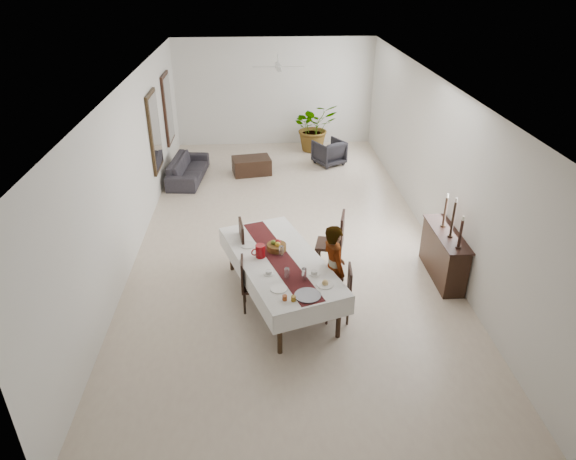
{
  "coord_description": "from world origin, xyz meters",
  "views": [
    {
      "loc": [
        -0.52,
        -9.69,
        5.23
      ],
      "look_at": [
        -0.06,
        -1.86,
        1.05
      ],
      "focal_mm": 32.0,
      "sensor_mm": 36.0,
      "label": 1
    }
  ],
  "objects_px": {
    "dining_table_top": "(279,260)",
    "red_pitcher": "(260,251)",
    "woman": "(334,269)",
    "sofa": "(188,169)",
    "sideboard_body": "(444,255)"
  },
  "relations": [
    {
      "from": "dining_table_top",
      "to": "sofa",
      "type": "height_order",
      "value": "dining_table_top"
    },
    {
      "from": "red_pitcher",
      "to": "sideboard_body",
      "type": "distance_m",
      "value": 3.4
    },
    {
      "from": "dining_table_top",
      "to": "sideboard_body",
      "type": "relative_size",
      "value": 1.79
    },
    {
      "from": "dining_table_top",
      "to": "red_pitcher",
      "type": "xyz_separation_m",
      "value": [
        -0.31,
        0.07,
        0.15
      ]
    },
    {
      "from": "dining_table_top",
      "to": "sideboard_body",
      "type": "distance_m",
      "value": 3.09
    },
    {
      "from": "red_pitcher",
      "to": "woman",
      "type": "distance_m",
      "value": 1.24
    },
    {
      "from": "sideboard_body",
      "to": "woman",
      "type": "bearing_deg",
      "value": -157.75
    },
    {
      "from": "woman",
      "to": "sofa",
      "type": "relative_size",
      "value": 0.8
    },
    {
      "from": "dining_table_top",
      "to": "red_pitcher",
      "type": "bearing_deg",
      "value": 149.04
    },
    {
      "from": "dining_table_top",
      "to": "woman",
      "type": "height_order",
      "value": "woman"
    },
    {
      "from": "red_pitcher",
      "to": "sideboard_body",
      "type": "height_order",
      "value": "red_pitcher"
    },
    {
      "from": "dining_table_top",
      "to": "woman",
      "type": "bearing_deg",
      "value": -38.24
    },
    {
      "from": "woman",
      "to": "sofa",
      "type": "height_order",
      "value": "woman"
    },
    {
      "from": "dining_table_top",
      "to": "woman",
      "type": "xyz_separation_m",
      "value": [
        0.86,
        -0.31,
        -0.01
      ]
    },
    {
      "from": "red_pitcher",
      "to": "woman",
      "type": "xyz_separation_m",
      "value": [
        1.17,
        -0.38,
        -0.16
      ]
    }
  ]
}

